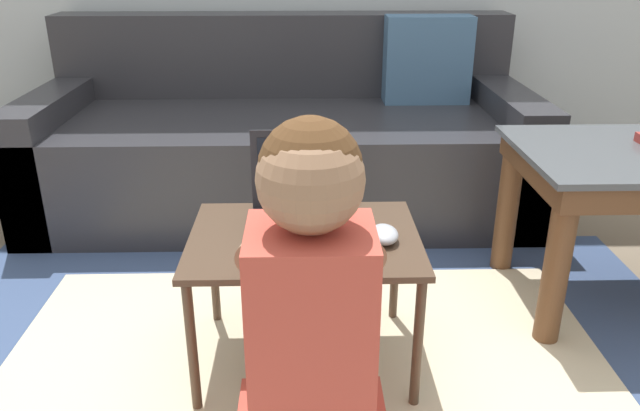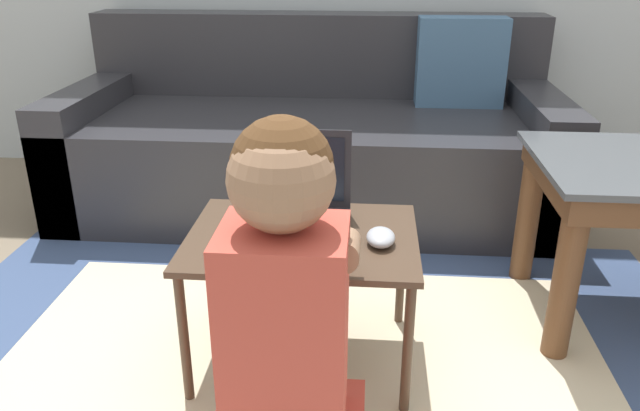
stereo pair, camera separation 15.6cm
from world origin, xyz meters
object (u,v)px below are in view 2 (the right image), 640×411
Objects in this scene: laptop at (300,212)px; person_seated at (285,329)px; laptop_desk at (302,249)px; couch at (314,141)px; computer_mouse at (381,237)px.

person_seated is (0.02, -0.46, -0.04)m from laptop.
laptop_desk is 2.28× the size of laptop.
laptop_desk is (0.07, -1.13, 0.06)m from couch.
person_seated is (0.09, -1.54, 0.10)m from couch.
laptop_desk is 0.20m from computer_mouse.
couch is 1.09m from laptop.
person_seated reaches higher than laptop.
person_seated is at bearing -116.20° from computer_mouse.
computer_mouse is at bearing -23.47° from laptop.
person_seated is at bearing -86.83° from couch.
laptop is at bearing 92.87° from person_seated.
person_seated is (0.01, -0.40, 0.04)m from laptop_desk.
couch reaches higher than laptop.
laptop_desk is 0.10m from laptop.
person_seated reaches higher than couch.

